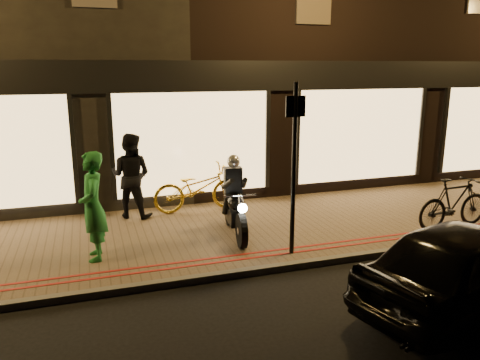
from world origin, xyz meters
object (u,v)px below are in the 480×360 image
at_px(sign_post, 294,161).
at_px(bicycle_gold, 198,188).
at_px(motorcycle, 235,205).
at_px(parked_car, 470,264).
at_px(person_green, 93,206).

bearing_deg(sign_post, bicycle_gold, 108.53).
bearing_deg(motorcycle, sign_post, -53.59).
xyz_separation_m(motorcycle, parked_car, (2.37, -3.55, -0.09)).
bearing_deg(bicycle_gold, sign_post, -163.32).
relative_size(bicycle_gold, person_green, 1.10).
bearing_deg(bicycle_gold, person_green, 131.06).
bearing_deg(parked_car, bicycle_gold, 11.35).
bearing_deg(motorcycle, bicycle_gold, 107.23).
distance_m(motorcycle, sign_post, 1.75).
height_order(bicycle_gold, parked_car, parked_car).
distance_m(motorcycle, bicycle_gold, 1.81).
relative_size(motorcycle, parked_car, 0.51).
xyz_separation_m(motorcycle, bicycle_gold, (-0.32, 1.78, -0.07)).
bearing_deg(sign_post, motorcycle, 119.38).
height_order(motorcycle, sign_post, sign_post).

